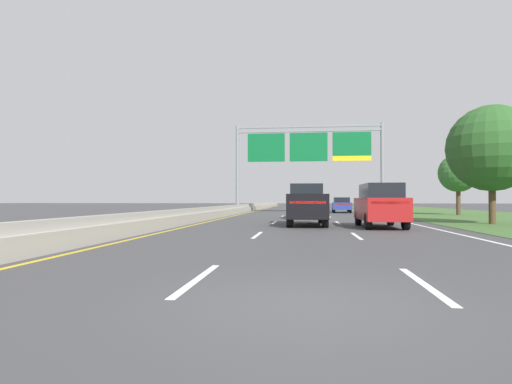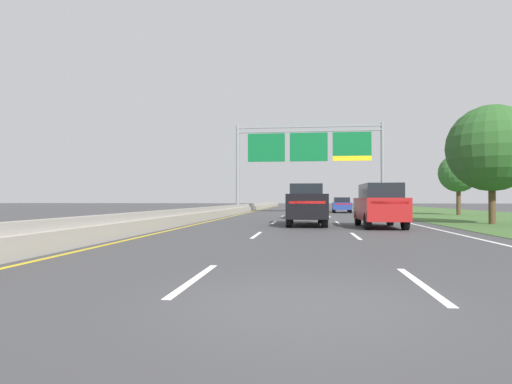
{
  "view_description": "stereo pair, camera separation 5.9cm",
  "coord_description": "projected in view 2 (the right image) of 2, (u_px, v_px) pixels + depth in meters",
  "views": [
    {
      "loc": [
        -0.03,
        -5.55,
        1.35
      ],
      "look_at": [
        -4.08,
        29.15,
        1.97
      ],
      "focal_mm": 29.73,
      "sensor_mm": 36.0,
      "label": 1
    },
    {
      "loc": [
        0.03,
        -5.54,
        1.35
      ],
      "look_at": [
        -4.08,
        29.15,
        1.97
      ],
      "focal_mm": 29.73,
      "sensor_mm": 36.0,
      "label": 2
    }
  ],
  "objects": [
    {
      "name": "pickup_truck_black",
      "position": [
        306.0,
        205.0,
        22.32
      ],
      "size": [
        2.09,
        5.43,
        2.2
      ],
      "rotation": [
        0.0,
        0.0,
        1.59
      ],
      "color": "black",
      "rests_on": "ground"
    },
    {
      "name": "roadside_tree_near",
      "position": [
        492.0,
        148.0,
        23.07
      ],
      "size": [
        4.71,
        4.71,
        6.51
      ],
      "color": "#4C3823",
      "rests_on": "ground"
    },
    {
      "name": "overhead_sign_gantry",
      "position": [
        309.0,
        150.0,
        43.21
      ],
      "size": [
        15.06,
        0.42,
        9.07
      ],
      "color": "gray",
      "rests_on": "ground"
    },
    {
      "name": "car_white_centre_lane_suv",
      "position": [
        308.0,
        203.0,
        30.09
      ],
      "size": [
        1.98,
        4.73,
        2.11
      ],
      "rotation": [
        0.0,
        0.0,
        1.55
      ],
      "color": "silver",
      "rests_on": "ground"
    },
    {
      "name": "grass_verge_right",
      "position": [
        460.0,
        214.0,
        38.59
      ],
      "size": [
        14.0,
        110.0,
        0.02
      ],
      "primitive_type": "cube",
      "color": "#3D602D",
      "rests_on": "ground"
    },
    {
      "name": "car_blue_right_lane_sedan",
      "position": [
        342.0,
        205.0,
        43.77
      ],
      "size": [
        1.94,
        4.45,
        1.57
      ],
      "rotation": [
        0.0,
        0.0,
        1.54
      ],
      "color": "navy",
      "rests_on": "ground"
    },
    {
      "name": "car_red_right_lane_suv",
      "position": [
        380.0,
        205.0,
        20.45
      ],
      "size": [
        1.96,
        4.73,
        2.11
      ],
      "rotation": [
        0.0,
        0.0,
        1.58
      ],
      "color": "maroon",
      "rests_on": "ground"
    },
    {
      "name": "median_barrier_concrete",
      "position": [
        237.0,
        210.0,
        41.02
      ],
      "size": [
        0.6,
        110.0,
        0.85
      ],
      "color": "#A8A399",
      "rests_on": "ground"
    },
    {
      "name": "roadside_tree_mid",
      "position": [
        458.0,
        173.0,
        36.62
      ],
      "size": [
        3.3,
        3.3,
        5.31
      ],
      "color": "#4C3823",
      "rests_on": "ground"
    },
    {
      "name": "ground_plane",
      "position": [
        306.0,
        214.0,
        40.23
      ],
      "size": [
        220.0,
        220.0,
        0.0
      ],
      "primitive_type": "plane",
      "color": "#3D3D3F"
    },
    {
      "name": "lane_striping",
      "position": [
        306.0,
        214.0,
        39.78
      ],
      "size": [
        11.96,
        106.0,
        0.01
      ],
      "color": "white",
      "rests_on": "ground"
    }
  ]
}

